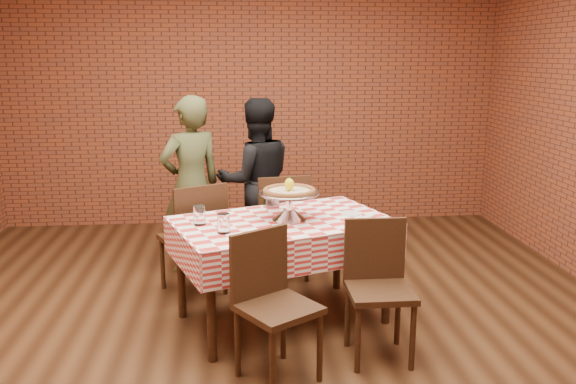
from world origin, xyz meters
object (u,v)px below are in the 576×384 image
object	(u,v)px
chair_near_right	(380,293)
chair_far_right	(279,225)
water_glass_right	(199,215)
table	(283,271)
pizza	(289,192)
diner_black	(256,181)
pizza_stand	(289,206)
water_glass_left	(223,223)
chair_near_left	(278,310)
condiment_caddy	(271,200)
chair_far_left	(192,237)
diner_olive	(191,185)

from	to	relation	value
chair_near_right	chair_far_right	world-z (taller)	chair_far_right
water_glass_right	table	bearing A→B (deg)	5.96
pizza	diner_black	bearing A→B (deg)	97.85
chair_near_right	pizza_stand	bearing A→B (deg)	129.40
pizza_stand	chair_far_right	bearing A→B (deg)	90.59
water_glass_right	chair_near_right	xyz separation A→B (m)	(1.14, -0.55, -0.38)
pizza	water_glass_left	world-z (taller)	pizza
chair_near_left	chair_far_right	bearing A→B (deg)	52.08
water_glass_right	diner_black	bearing A→B (deg)	72.45
pizza	condiment_caddy	size ratio (longest dim) A/B	2.55
chair_far_left	condiment_caddy	bearing A→B (deg)	127.35
condiment_caddy	chair_far_right	bearing A→B (deg)	67.65
diner_black	table	bearing A→B (deg)	84.93
table	diner_olive	size ratio (longest dim) A/B	0.94
chair_near_right	chair_far_left	bearing A→B (deg)	135.92
pizza	chair_far_right	size ratio (longest dim) A/B	0.40
water_glass_left	chair_near_right	world-z (taller)	water_glass_left
chair_near_left	chair_far_left	bearing A→B (deg)	79.32
table	water_glass_right	distance (m)	0.73
water_glass_left	water_glass_right	distance (m)	0.27
table	chair_near_left	distance (m)	0.81
water_glass_right	diner_black	distance (m)	1.47
pizza	chair_near_right	bearing A→B (deg)	-50.76
table	diner_olive	xyz separation A→B (m)	(-0.71, 1.11, 0.40)
diner_black	chair_near_right	bearing A→B (deg)	98.80
condiment_caddy	water_glass_right	bearing A→B (deg)	-157.76
chair_far_left	diner_black	distance (m)	0.97
chair_near_left	table	bearing A→B (deg)	49.96
pizza_stand	diner_olive	bearing A→B (deg)	124.76
pizza	chair_near_right	distance (m)	0.96
condiment_caddy	chair_far_right	xyz separation A→B (m)	(0.10, 0.59, -0.37)
table	chair_far_right	bearing A→B (deg)	87.44
chair_near_left	chair_far_left	xyz separation A→B (m)	(-0.59, 1.40, 0.02)
water_glass_left	diner_black	distance (m)	1.64
chair_far_right	diner_black	distance (m)	0.57
pizza_stand	diner_black	distance (m)	1.34
pizza_stand	chair_near_left	size ratio (longest dim) A/B	0.49
diner_black	chair_far_right	bearing A→B (deg)	100.11
water_glass_right	diner_olive	xyz separation A→B (m)	(-0.13, 1.17, -0.04)
chair_near_left	chair_far_left	distance (m)	1.52
pizza_stand	table	bearing A→B (deg)	-162.22
chair_far_left	chair_far_right	xyz separation A→B (m)	(0.72, 0.29, 0.00)
water_glass_left	condiment_caddy	size ratio (longest dim) A/B	0.90
chair_near_left	diner_olive	size ratio (longest dim) A/B	0.57
diner_olive	condiment_caddy	bearing A→B (deg)	99.55
pizza	chair_far_right	world-z (taller)	pizza
water_glass_left	chair_far_right	distance (m)	1.30
diner_olive	diner_black	size ratio (longest dim) A/B	1.03
pizza	water_glass_right	bearing A→B (deg)	-173.09
chair_near_left	chair_near_right	distance (m)	0.68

